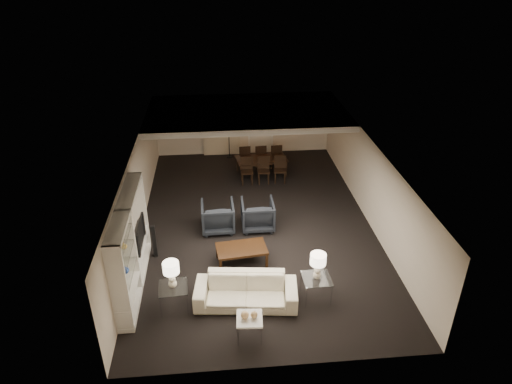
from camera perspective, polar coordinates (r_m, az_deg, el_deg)
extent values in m
plane|color=black|center=(14.23, 0.00, -3.89)|extent=(11.00, 11.00, 0.00)
cube|color=silver|center=(13.06, 0.00, 5.40)|extent=(7.00, 11.00, 0.02)
cube|color=beige|center=(18.62, -1.59, 8.50)|extent=(7.00, 0.02, 2.50)
cube|color=beige|center=(9.15, 3.32, -15.78)|extent=(7.00, 0.02, 2.50)
cube|color=beige|center=(13.76, -14.67, -0.10)|extent=(0.02, 11.00, 2.50)
cube|color=beige|center=(14.32, 14.09, 1.15)|extent=(0.02, 11.00, 2.50)
cube|color=silver|center=(16.35, -1.16, 9.89)|extent=(7.00, 4.00, 0.20)
cube|color=beige|center=(18.53, -4.37, 8.16)|extent=(1.50, 0.12, 2.40)
cube|color=silver|center=(18.72, 0.59, 7.96)|extent=(0.90, 0.05, 2.10)
cube|color=#142D38|center=(18.72, 4.92, 9.49)|extent=(0.95, 0.04, 0.65)
cylinder|color=#D8591E|center=(16.54, -0.09, 8.35)|extent=(0.52, 0.52, 0.24)
imported|color=beige|center=(11.14, -1.28, -12.28)|extent=(2.53, 1.22, 0.71)
imported|color=black|center=(13.74, -4.79, -3.08)|extent=(0.99, 1.02, 0.91)
imported|color=black|center=(13.78, 0.20, -2.84)|extent=(0.97, 1.00, 0.91)
sphere|color=#DCAE74|center=(10.12, -1.41, -15.12)|extent=(0.18, 0.18, 0.18)
sphere|color=tan|center=(10.14, -0.24, -15.10)|extent=(0.16, 0.16, 0.16)
imported|color=black|center=(12.16, -14.76, -5.14)|extent=(1.14, 0.15, 0.66)
imported|color=#224396|center=(10.89, -16.06, -9.30)|extent=(0.18, 0.18, 0.19)
imported|color=#AF8B3A|center=(10.80, -16.20, -6.48)|extent=(0.15, 0.15, 0.16)
cube|color=black|center=(12.85, -12.60, -6.01)|extent=(0.12, 0.12, 0.99)
imported|color=black|center=(17.06, 0.72, 3.19)|extent=(1.96, 1.25, 0.65)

